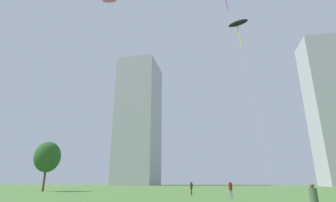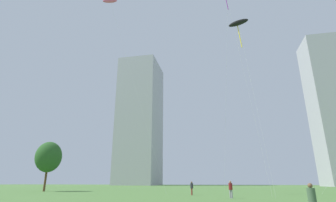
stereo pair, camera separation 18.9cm
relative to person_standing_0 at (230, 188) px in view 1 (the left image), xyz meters
name	(u,v)px [view 1 (the left image)]	position (x,y,z in m)	size (l,w,h in m)	color
person_standing_0	(230,188)	(0.00, 0.00, 0.00)	(0.39, 0.39, 1.75)	gray
person_standing_1	(191,187)	(-4.93, 5.73, -0.03)	(0.38, 0.38, 1.69)	maroon
person_standing_2	(314,199)	(3.47, -15.65, -0.10)	(0.35, 0.35, 1.58)	tan
kite_flying_0	(109,1)	(-18.42, 4.74, 31.03)	(10.83, 4.29, 32.56)	silver
kite_flying_5	(238,24)	(2.60, 1.75, 21.12)	(3.44, 0.81, 22.83)	silver
park_tree_1	(47,157)	(-32.55, 12.70, 5.04)	(4.66, 4.66, 8.85)	brown
distant_highrise_0	(139,121)	(-45.62, 100.51, 32.69)	(20.14, 24.99, 67.41)	#A8A8AD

